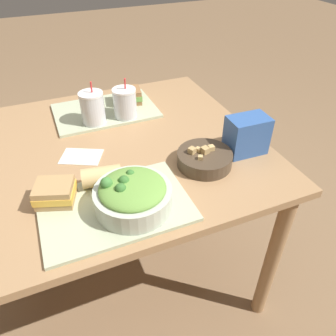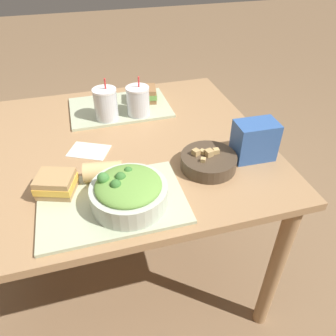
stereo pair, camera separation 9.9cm
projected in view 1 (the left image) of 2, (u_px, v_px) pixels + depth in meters
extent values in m
plane|color=#846647|center=(117.00, 271.00, 1.72)|extent=(12.00, 12.00, 0.00)
cube|color=#A37A51|center=(98.00, 153.00, 1.26)|extent=(1.25, 1.03, 0.03)
cylinder|color=#A37A51|center=(272.00, 259.00, 1.34)|extent=(0.06, 0.06, 0.75)
cylinder|color=#A37A51|center=(180.00, 145.00, 2.00)|extent=(0.06, 0.06, 0.75)
cube|color=#B2BC99|center=(116.00, 207.00, 1.00)|extent=(0.45, 0.30, 0.01)
cube|color=#B2BC99|center=(105.00, 111.00, 1.48)|extent=(0.45, 0.30, 0.01)
cylinder|color=beige|center=(133.00, 198.00, 0.97)|extent=(0.23, 0.23, 0.07)
ellipsoid|color=#6B9E42|center=(132.00, 188.00, 0.94)|extent=(0.20, 0.20, 0.05)
sphere|color=#38702D|center=(130.00, 174.00, 0.97)|extent=(0.03, 0.03, 0.03)
sphere|color=#38702D|center=(121.00, 189.00, 0.91)|extent=(0.03, 0.03, 0.03)
sphere|color=#38702D|center=(124.00, 181.00, 0.94)|extent=(0.03, 0.03, 0.03)
sphere|color=#427F38|center=(106.00, 183.00, 0.93)|extent=(0.04, 0.04, 0.04)
cube|color=beige|center=(125.00, 179.00, 0.97)|extent=(0.06, 0.05, 0.01)
cube|color=beige|center=(134.00, 196.00, 0.91)|extent=(0.05, 0.05, 0.01)
cube|color=beige|center=(133.00, 183.00, 0.95)|extent=(0.04, 0.04, 0.01)
cylinder|color=#473828|center=(205.00, 159.00, 1.16)|extent=(0.20, 0.20, 0.05)
cylinder|color=#4C2814|center=(205.00, 154.00, 1.15)|extent=(0.18, 0.18, 0.01)
cube|color=tan|center=(192.00, 151.00, 1.14)|extent=(0.03, 0.03, 0.02)
cube|color=tan|center=(200.00, 158.00, 1.11)|extent=(0.02, 0.02, 0.02)
cube|color=tan|center=(211.00, 148.00, 1.16)|extent=(0.02, 0.02, 0.02)
cube|color=tan|center=(198.00, 150.00, 1.15)|extent=(0.02, 0.02, 0.02)
cube|color=tan|center=(205.00, 151.00, 1.14)|extent=(0.03, 0.03, 0.02)
cube|color=tan|center=(56.00, 198.00, 1.00)|extent=(0.14, 0.13, 0.02)
cube|color=#EFB742|center=(55.00, 193.00, 0.99)|extent=(0.14, 0.13, 0.02)
cube|color=tan|center=(53.00, 187.00, 0.98)|extent=(0.14, 0.13, 0.02)
cylinder|color=tan|center=(102.00, 176.00, 1.05)|extent=(0.13, 0.08, 0.06)
cylinder|color=beige|center=(120.00, 174.00, 1.06)|extent=(0.02, 0.06, 0.06)
cube|color=olive|center=(128.00, 100.00, 1.53)|extent=(0.13, 0.12, 0.02)
cube|color=#6B9E47|center=(128.00, 96.00, 1.52)|extent=(0.14, 0.12, 0.02)
cube|color=olive|center=(127.00, 91.00, 1.51)|extent=(0.13, 0.12, 0.02)
cylinder|color=silver|center=(93.00, 109.00, 1.35)|extent=(0.10, 0.10, 0.13)
cylinder|color=black|center=(93.00, 110.00, 1.36)|extent=(0.09, 0.09, 0.10)
cylinder|color=white|center=(90.00, 94.00, 1.31)|extent=(0.10, 0.10, 0.01)
cylinder|color=red|center=(91.00, 88.00, 1.30)|extent=(0.01, 0.01, 0.06)
cylinder|color=silver|center=(125.00, 104.00, 1.40)|extent=(0.10, 0.10, 0.12)
cylinder|color=maroon|center=(125.00, 105.00, 1.40)|extent=(0.09, 0.09, 0.10)
cylinder|color=white|center=(124.00, 90.00, 1.36)|extent=(0.10, 0.10, 0.01)
cylinder|color=red|center=(125.00, 84.00, 1.35)|extent=(0.01, 0.01, 0.06)
cube|color=#335BA3|center=(247.00, 135.00, 1.20)|extent=(0.15, 0.10, 0.14)
cube|color=silver|center=(81.00, 157.00, 1.21)|extent=(0.18, 0.16, 0.00)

